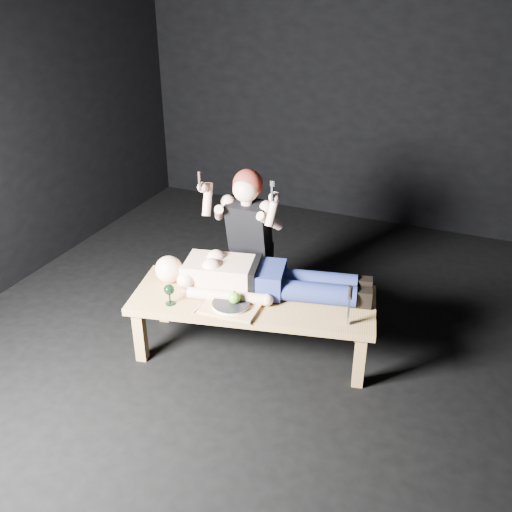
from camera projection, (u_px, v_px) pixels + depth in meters
name	position (u px, v px, depth m)	size (l,w,h in m)	color
ground	(286.00, 343.00, 4.24)	(5.00, 5.00, 0.00)	black
back_wall	(378.00, 78.00, 5.58)	(5.00, 5.00, 0.00)	black
table	(253.00, 324.00, 4.06)	(1.69, 0.63, 0.45)	tan
lying_man	(263.00, 275.00, 3.98)	(1.63, 0.50, 0.25)	beige
kneeling_woman	(253.00, 238.00, 4.40)	(0.66, 0.74, 1.24)	black
serving_tray	(231.00, 307.00, 3.82)	(0.38, 0.27, 0.02)	tan
plate	(231.00, 304.00, 3.81)	(0.25, 0.25, 0.02)	white
apple	(234.00, 298.00, 3.79)	(0.08, 0.08, 0.08)	#60AA29
goblet	(169.00, 295.00, 3.84)	(0.07, 0.07, 0.15)	black
fork_flat	(199.00, 306.00, 3.85)	(0.02, 0.18, 0.01)	#B2B2B7
knife_flat	(254.00, 311.00, 3.79)	(0.02, 0.18, 0.01)	#B2B2B7
spoon_flat	(246.00, 306.00, 3.85)	(0.02, 0.18, 0.01)	#B2B2B7
carving_knife	(349.00, 306.00, 3.60)	(0.04, 0.04, 0.28)	#B2B2B7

